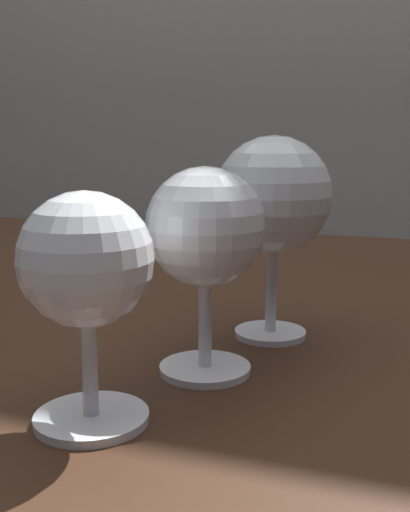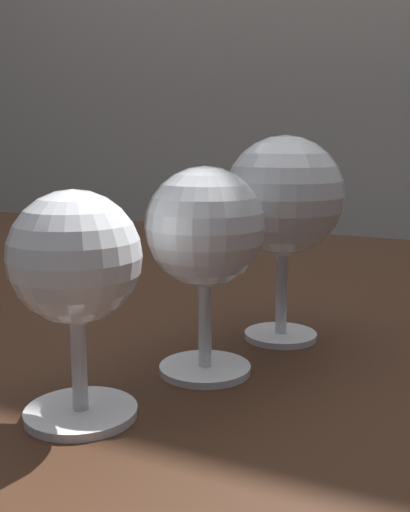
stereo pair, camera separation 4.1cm
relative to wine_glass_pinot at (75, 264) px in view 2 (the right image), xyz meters
name	(u,v)px [view 2 (the right image)]	position (x,y,z in m)	size (l,w,h in m)	color
dining_table	(222,364)	(-0.05, 0.31, -0.17)	(1.47, 0.86, 0.72)	#382114
wine_glass_pinot	(75,264)	(0.00, 0.00, 0.00)	(0.07, 0.07, 0.13)	white
wine_glass_cabernet	(205,231)	(0.03, 0.09, 0.01)	(0.08, 0.08, 0.14)	white
wine_glass_merlot	(284,200)	(0.06, 0.19, 0.02)	(0.09, 0.09, 0.16)	white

